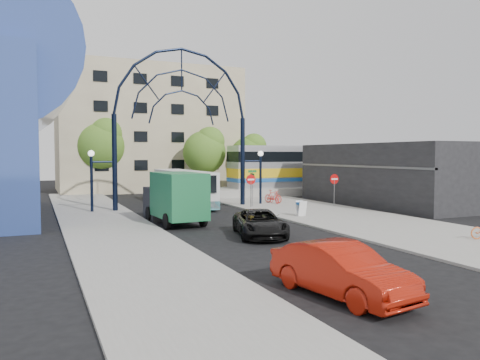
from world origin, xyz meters
name	(u,v)px	position (x,y,z in m)	size (l,w,h in m)	color
ground	(266,239)	(0.00, 0.00, 0.00)	(120.00, 120.00, 0.00)	black
sidewalk_east	(350,219)	(8.00, 4.00, 0.06)	(8.00, 56.00, 0.12)	gray
plaza_west	(110,229)	(-6.50, 6.00, 0.06)	(5.00, 50.00, 0.12)	gray
gateway_arch	(182,95)	(0.00, 14.00, 8.56)	(13.64, 0.44, 12.10)	black
stop_sign	(251,183)	(4.80, 12.00, 1.99)	(0.80, 0.07, 2.50)	slate
do_not_enter_sign	(334,182)	(11.00, 10.00, 1.98)	(0.76, 0.07, 2.48)	slate
street_name_sign	(252,180)	(5.20, 12.60, 2.13)	(0.70, 0.70, 2.80)	slate
sandwich_board	(301,206)	(5.60, 5.98, 0.74)	(0.55, 0.61, 0.99)	white
commercial_block_east	(385,174)	(16.00, 10.00, 2.50)	(6.00, 16.00, 5.00)	black
apartment_block	(147,130)	(2.00, 34.97, 7.00)	(20.00, 12.10, 14.00)	tan
train_platform	(338,189)	(20.00, 22.00, 0.40)	(32.00, 5.00, 0.80)	gray
train_car	(339,166)	(20.00, 22.00, 2.90)	(25.10, 3.05, 4.20)	#B7B7BC
tree_north_a	(206,150)	(6.12, 25.93, 4.61)	(4.48, 4.48, 7.00)	#382314
tree_north_b	(101,143)	(-3.88, 29.93, 5.27)	(5.12, 5.12, 8.00)	#382314
tree_north_c	(250,153)	(12.12, 27.93, 4.28)	(4.16, 4.16, 6.50)	#382314
city_bus	(183,187)	(0.67, 15.98, 1.48)	(2.51, 10.34, 2.83)	silver
green_truck	(174,198)	(-2.65, 6.86, 1.53)	(2.60, 6.18, 3.07)	black
black_suv	(260,223)	(0.07, 0.83, 0.68)	(2.24, 4.86, 1.35)	black
red_sedan	(341,270)	(-2.17, -9.06, 0.78)	(1.65, 4.72, 1.56)	#A01809
bike_near_a	(274,198)	(7.70, 13.66, 0.54)	(0.55, 1.58, 0.83)	#F53131
bike_near_b	(273,197)	(7.76, 14.00, 0.65)	(0.50, 1.77, 1.06)	#E83B2E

